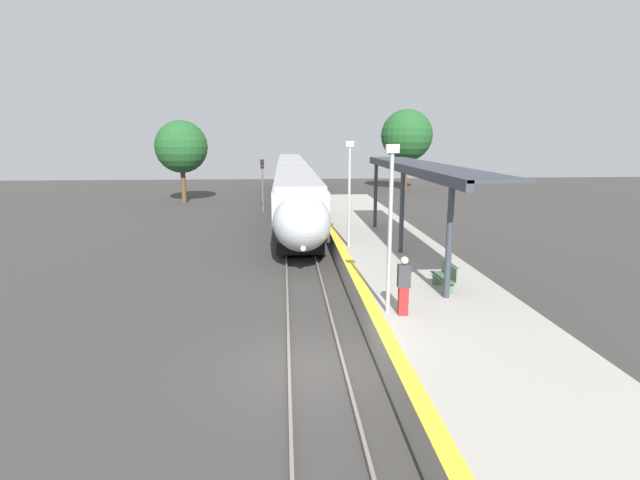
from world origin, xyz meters
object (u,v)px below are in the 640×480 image
(platform_bench, at_px, (445,276))
(lamppost_near, at_px, (390,218))
(lamppost_mid, at_px, (349,187))
(person_waiting, at_px, (404,285))
(train, at_px, (293,182))
(railway_signal, at_px, (263,180))

(platform_bench, bearing_deg, lamppost_near, -139.27)
(lamppost_near, bearing_deg, lamppost_mid, 90.00)
(person_waiting, xyz_separation_m, lamppost_near, (-0.39, 0.26, 1.92))
(platform_bench, distance_m, lamppost_near, 3.95)
(train, bearing_deg, lamppost_mid, -83.88)
(platform_bench, distance_m, person_waiting, 3.10)
(train, relative_size, lamppost_near, 9.40)
(lamppost_near, distance_m, lamppost_mid, 9.02)
(train, height_order, platform_bench, train)
(person_waiting, relative_size, railway_signal, 0.41)
(person_waiting, bearing_deg, train, 94.98)
(train, relative_size, railway_signal, 10.90)
(lamppost_near, bearing_deg, person_waiting, -33.70)
(lamppost_near, bearing_deg, platform_bench, 40.73)
(railway_signal, bearing_deg, lamppost_mid, -74.92)
(platform_bench, bearing_deg, person_waiting, -130.82)
(train, bearing_deg, person_waiting, -85.02)
(person_waiting, distance_m, railway_signal, 27.32)
(platform_bench, relative_size, person_waiting, 0.87)
(railway_signal, bearing_deg, lamppost_near, -79.91)
(train, height_order, lamppost_near, lamppost_near)
(lamppost_near, xyz_separation_m, lamppost_mid, (0.00, 9.02, 0.00))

